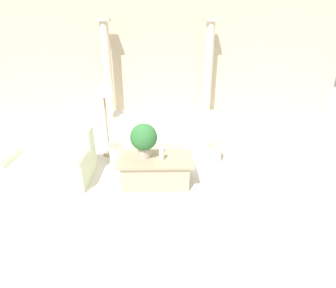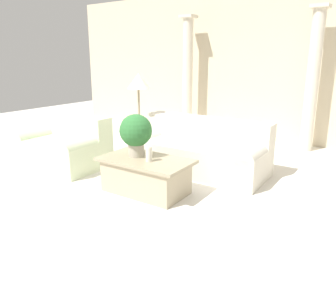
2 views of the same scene
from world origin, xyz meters
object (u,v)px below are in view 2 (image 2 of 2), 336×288
at_px(sofa_long, 200,150).
at_px(loveseat, 65,145).
at_px(floor_lamp, 138,87).
at_px(coffee_table, 146,175).
at_px(potted_plant, 136,132).

distance_m(sofa_long, loveseat, 2.23).
distance_m(loveseat, floor_lamp, 1.57).
bearing_deg(loveseat, floor_lamp, 48.58).
bearing_deg(loveseat, coffee_table, -5.79).
distance_m(loveseat, coffee_table, 1.84).
bearing_deg(potted_plant, floor_lamp, 126.65).
bearing_deg(coffee_table, loveseat, 174.21).
height_order(loveseat, floor_lamp, floor_lamp).
xyz_separation_m(loveseat, coffee_table, (1.82, -0.19, -0.10)).
xyz_separation_m(sofa_long, coffee_table, (-0.17, -1.19, -0.09)).
height_order(sofa_long, floor_lamp, floor_lamp).
height_order(loveseat, potted_plant, potted_plant).
bearing_deg(floor_lamp, loveseat, -131.42).
distance_m(sofa_long, floor_lamp, 1.50).
relative_size(loveseat, coffee_table, 1.16).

